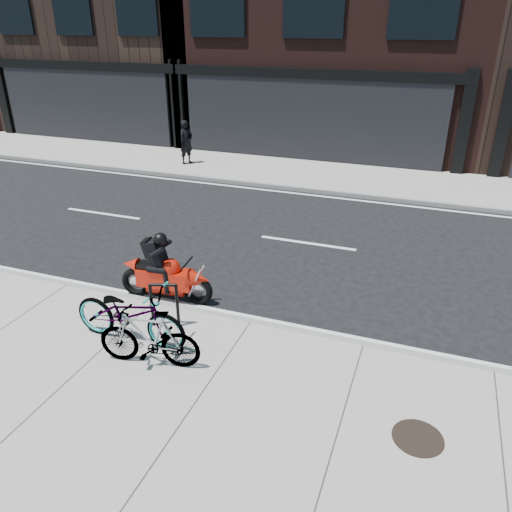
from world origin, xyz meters
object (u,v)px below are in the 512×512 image
at_px(bicycle_front, 130,314).
at_px(motorcycle, 169,274).
at_px(bicycle_rear, 149,337).
at_px(pedestrian, 186,142).
at_px(bike_rack, 164,301).
at_px(manhole_cover, 418,438).

height_order(bicycle_front, motorcycle, motorcycle).
xyz_separation_m(bicycle_rear, pedestrian, (-5.02, 10.96, 0.30)).
bearing_deg(bike_rack, bicycle_front, -115.39).
distance_m(bicycle_rear, pedestrian, 12.06).
distance_m(bicycle_front, pedestrian, 11.43).
distance_m(bicycle_rear, manhole_cover, 4.07).
bearing_deg(manhole_cover, bicycle_rear, 177.53).
xyz_separation_m(bike_rack, manhole_cover, (4.35, -1.20, -0.49)).
bearing_deg(bicycle_front, bicycle_rear, -123.64).
bearing_deg(pedestrian, motorcycle, -132.54).
distance_m(bicycle_rear, motorcycle, 2.18).
height_order(bike_rack, pedestrian, pedestrian).
bearing_deg(motorcycle, pedestrian, 109.88).
height_order(bicycle_rear, pedestrian, pedestrian).
bearing_deg(bicycle_rear, pedestrian, -165.27).
xyz_separation_m(bike_rack, pedestrian, (-4.70, 9.93, 0.30)).
bearing_deg(bicycle_front, motorcycle, 7.07).
height_order(motorcycle, manhole_cover, motorcycle).
relative_size(bicycle_front, pedestrian, 1.30).
height_order(motorcycle, pedestrian, pedestrian).
bearing_deg(bicycle_rear, bike_rack, -172.81).
relative_size(bike_rack, manhole_cover, 1.27).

